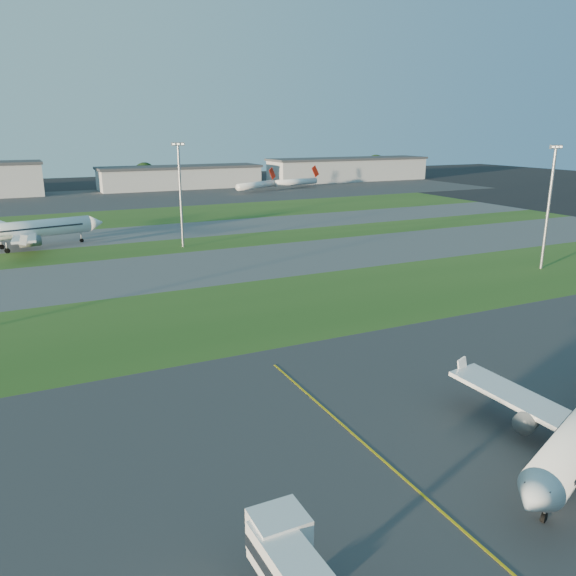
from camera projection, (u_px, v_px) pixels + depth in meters
ground at (378, 520)px, 42.81m from camera, size 700.00×700.00×0.00m
apron_near at (378, 520)px, 42.81m from camera, size 300.00×70.00×0.01m
grass_strip_a at (187, 320)px, 87.86m from camera, size 300.00×34.00×0.01m
taxiway_a at (143, 273)px, 116.45m from camera, size 300.00×32.00×0.01m
grass_strip_b at (122, 251)px, 138.10m from camera, size 300.00×18.00×0.01m
taxiway_b at (108, 236)px, 157.16m from camera, size 300.00×26.00×0.01m
grass_strip_c at (92, 220)px, 185.75m from camera, size 300.00×40.00×0.01m
apron_far at (73, 200)px, 237.73m from camera, size 400.00×80.00×0.01m
yellow_line at (429, 502)px, 44.90m from camera, size 0.25×60.00×0.02m
airliner_taxiing at (18, 231)px, 138.40m from camera, size 42.00×35.26×13.25m
mini_jet_near at (256, 185)px, 268.32m from camera, size 25.98×15.19×9.48m
mini_jet_far at (296, 182)px, 284.83m from camera, size 28.23×9.08×9.48m
light_mast_centre at (180, 188)px, 138.63m from camera, size 3.20×0.70×25.80m
light_mast_east at (550, 199)px, 116.52m from camera, size 3.20×0.70×25.80m
hangar_east at (181, 177)px, 285.24m from camera, size 81.60×23.00×11.20m
hangar_far_east at (349, 169)px, 326.88m from camera, size 96.90×23.00×13.20m
tree_mid_west at (18, 180)px, 263.28m from camera, size 9.90×9.90×10.80m
tree_mid_east at (145, 174)px, 290.76m from camera, size 11.55×11.55×12.60m
tree_east at (278, 171)px, 320.64m from camera, size 10.45×10.45×11.40m
tree_far_east at (376, 165)px, 353.09m from camera, size 12.65×12.65×13.80m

